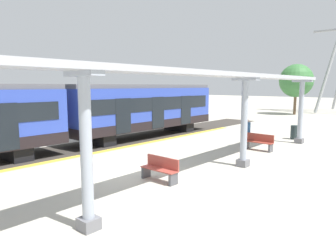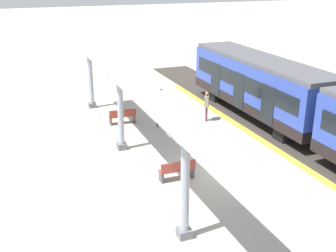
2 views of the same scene
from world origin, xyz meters
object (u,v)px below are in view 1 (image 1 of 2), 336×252
canopy_pillar_third (244,122)px  bench_far_end (259,142)px  canopy_pillar_fourth (301,112)px  trash_bin (294,132)px  canopy_pillar_second (86,152)px  passenger_by_the_benches (246,129)px  bench_near_end (160,169)px  train_far_carriage (144,109)px

canopy_pillar_third → bench_far_end: size_ratio=2.48×
canopy_pillar_fourth → bench_far_end: 3.85m
trash_bin → bench_far_end: bearing=-93.0°
canopy_pillar_third → canopy_pillar_fourth: 7.02m
canopy_pillar_second → passenger_by_the_benches: (-1.89, 11.61, -0.89)m
canopy_pillar_second → canopy_pillar_third: bearing=90.0°
canopy_pillar_second → trash_bin: (-0.70, 15.87, -1.45)m
bench_near_end → trash_bin: bearing=87.2°
canopy_pillar_second → bench_near_end: canopy_pillar_second is taller
passenger_by_the_benches → canopy_pillar_fourth: bearing=58.4°
canopy_pillar_third → canopy_pillar_second: bearing=-90.0°
canopy_pillar_third → passenger_by_the_benches: size_ratio=2.33×
bench_near_end → passenger_by_the_benches: bearing=94.5°
train_far_carriage → passenger_by_the_benches: 6.99m
canopy_pillar_fourth → passenger_by_the_benches: (-1.89, -3.08, -0.89)m
canopy_pillar_second → bench_far_end: 11.38m
canopy_pillar_fourth → passenger_by_the_benches: canopy_pillar_fourth is taller
bench_near_end → bench_far_end: (0.35, 7.34, 0.00)m
canopy_pillar_second → canopy_pillar_third: 7.66m
canopy_pillar_second → trash_bin: bearing=92.5°
canopy_pillar_fourth → passenger_by_the_benches: 3.72m
bench_near_end → passenger_by_the_benches: (-0.60, 7.70, 0.56)m
train_far_carriage → bench_near_end: 9.89m
train_far_carriage → bench_near_end: (7.42, -6.39, -1.38)m
train_far_carriage → canopy_pillar_third: 9.10m
canopy_pillar_second → bench_far_end: canopy_pillar_second is taller
bench_far_end → trash_bin: size_ratio=1.68×
canopy_pillar_third → canopy_pillar_fourth: bearing=90.0°
bench_near_end → canopy_pillar_second: bearing=-71.7°
canopy_pillar_second → canopy_pillar_fourth: same height
canopy_pillar_second → canopy_pillar_third: size_ratio=1.00×
canopy_pillar_fourth → bench_near_end: (-1.29, -10.78, -1.45)m
bench_near_end → canopy_pillar_third: bearing=71.1°
train_far_carriage → canopy_pillar_fourth: size_ratio=3.11×
passenger_by_the_benches → train_far_carriage: bearing=-169.1°
trash_bin → passenger_by_the_benches: bearing=-105.7°
bench_far_end → passenger_by_the_benches: passenger_by_the_benches is taller
train_far_carriage → canopy_pillar_fourth: (8.71, 4.39, 0.07)m
trash_bin → canopy_pillar_third: bearing=-85.2°
trash_bin → bench_near_end: bearing=-92.8°
train_far_carriage → bench_far_end: train_far_carriage is taller
bench_near_end → bench_far_end: 7.35m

